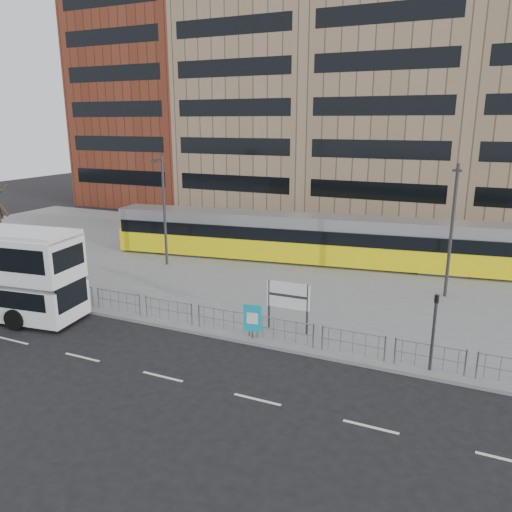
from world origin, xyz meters
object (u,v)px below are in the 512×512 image
at_px(station_sign, 288,298).
at_px(traffic_light_east, 434,323).
at_px(tram, 307,238).
at_px(lamp_post_west, 164,206).
at_px(ad_panel, 253,319).
at_px(traffic_light_west, 81,269).
at_px(pedestrian, 68,259).
at_px(lamp_post_east, 452,225).

height_order(station_sign, traffic_light_east, traffic_light_east).
distance_m(tram, station_sign, 12.12).
bearing_deg(lamp_post_west, station_sign, -31.82).
xyz_separation_m(station_sign, ad_panel, (-1.17, -1.31, -0.72)).
height_order(ad_panel, traffic_light_west, traffic_light_west).
distance_m(ad_panel, traffic_light_east, 7.63).
xyz_separation_m(station_sign, lamp_post_west, (-11.44, 7.10, 2.35)).
bearing_deg(tram, traffic_light_east, -61.94).
bearing_deg(pedestrian, tram, -29.64).
relative_size(station_sign, ad_panel, 1.51).
bearing_deg(pedestrian, traffic_light_east, -74.95).
relative_size(station_sign, pedestrian, 1.20).
relative_size(tram, ad_panel, 17.72).
height_order(ad_panel, lamp_post_west, lamp_post_west).
height_order(pedestrian, traffic_light_east, traffic_light_east).
xyz_separation_m(ad_panel, lamp_post_west, (-10.27, 8.41, 3.07)).
xyz_separation_m(station_sign, traffic_light_east, (6.38, -1.21, 0.34)).
bearing_deg(traffic_light_east, pedestrian, -179.91).
bearing_deg(traffic_light_east, tram, 136.08).
relative_size(traffic_light_east, lamp_post_east, 0.43).
bearing_deg(ad_panel, traffic_light_east, -8.24).
bearing_deg(station_sign, lamp_post_east, 50.66).
bearing_deg(traffic_light_east, lamp_post_east, 100.71).
relative_size(pedestrian, traffic_light_west, 0.63).
distance_m(tram, lamp_post_west, 9.87).
height_order(traffic_light_west, traffic_light_east, same).
distance_m(station_sign, traffic_light_east, 6.50).
xyz_separation_m(lamp_post_west, lamp_post_east, (17.71, 0.92, 0.02)).
height_order(station_sign, lamp_post_west, lamp_post_west).
distance_m(pedestrian, traffic_light_west, 6.29).
bearing_deg(ad_panel, station_sign, 39.27).
bearing_deg(ad_panel, tram, 89.16).
xyz_separation_m(station_sign, traffic_light_west, (-10.96, -1.21, 0.34)).
bearing_deg(tram, ad_panel, -89.83).
xyz_separation_m(tram, traffic_light_east, (9.42, -12.94, 0.35)).
relative_size(tram, station_sign, 11.70).
xyz_separation_m(ad_panel, traffic_light_east, (7.55, 0.10, 1.06)).
bearing_deg(ad_panel, lamp_post_west, 131.67).
xyz_separation_m(traffic_light_east, lamp_post_west, (-17.82, 8.31, 2.01)).
height_order(tram, traffic_light_east, tram).
bearing_deg(traffic_light_east, traffic_light_west, -169.97).
relative_size(pedestrian, traffic_light_east, 0.63).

